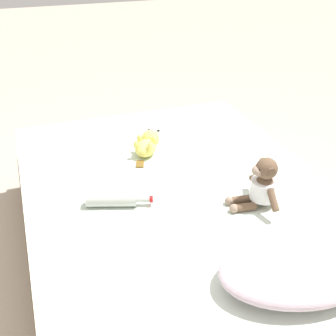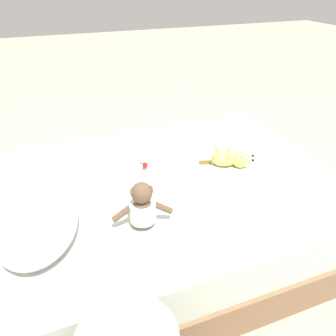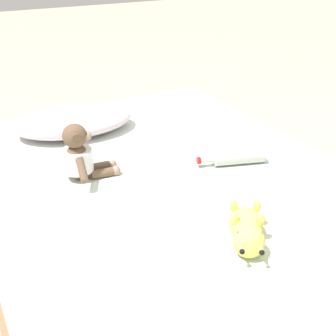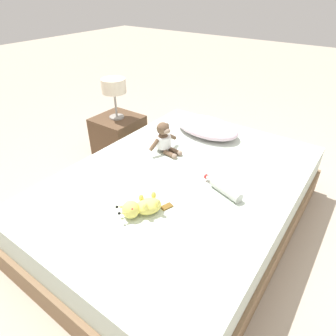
{
  "view_description": "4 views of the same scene",
  "coord_description": "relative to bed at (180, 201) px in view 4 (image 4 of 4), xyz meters",
  "views": [
    {
      "loc": [
        0.62,
        1.57,
        1.54
      ],
      "look_at": [
        0.02,
        -0.12,
        0.5
      ],
      "focal_mm": 45.74,
      "sensor_mm": 36.0,
      "label": 1
    },
    {
      "loc": [
        -1.46,
        0.53,
        1.46
      ],
      "look_at": [
        0.04,
        -0.05,
        0.49
      ],
      "focal_mm": 35.38,
      "sensor_mm": 36.0,
      "label": 2
    },
    {
      "loc": [
        -0.71,
        -1.26,
        1.29
      ],
      "look_at": [
        -0.02,
        -0.01,
        0.51
      ],
      "focal_mm": 45.07,
      "sensor_mm": 36.0,
      "label": 3
    },
    {
      "loc": [
        0.88,
        -1.37,
        1.55
      ],
      "look_at": [
        -0.03,
        -0.11,
        0.55
      ],
      "focal_mm": 31.17,
      "sensor_mm": 36.0,
      "label": 4
    }
  ],
  "objects": [
    {
      "name": "bed",
      "position": [
        0.0,
        0.0,
        0.0
      ],
      "size": [
        1.46,
        2.04,
        0.43
      ],
      "color": "#846647",
      "rests_on": "ground_plane"
    },
    {
      "name": "ground_plane",
      "position": [
        0.0,
        0.0,
        -0.21
      ],
      "size": [
        16.0,
        16.0,
        0.0
      ],
      "primitive_type": "plane",
      "color": "#B7A893"
    },
    {
      "name": "nightstand",
      "position": [
        -1.05,
        0.47,
        0.0
      ],
      "size": [
        0.41,
        0.41,
        0.43
      ],
      "color": "brown",
      "rests_on": "ground_plane"
    },
    {
      "name": "pillow",
      "position": [
        -0.19,
        0.67,
        0.28
      ],
      "size": [
        0.63,
        0.43,
        0.12
      ],
      "color": "silver",
      "rests_on": "bed"
    },
    {
      "name": "glass_bottle",
      "position": [
        0.32,
        0.0,
        0.25
      ],
      "size": [
        0.3,
        0.14,
        0.06
      ],
      "color": "#B7BCB2",
      "rests_on": "bed"
    },
    {
      "name": "bedside_lamp",
      "position": [
        -1.05,
        0.47,
        0.51
      ],
      "size": [
        0.22,
        0.22,
        0.37
      ],
      "color": "gray",
      "rests_on": "nightstand"
    },
    {
      "name": "plush_yellow_creature",
      "position": [
        0.03,
        -0.44,
        0.27
      ],
      "size": [
        0.22,
        0.3,
        0.1
      ],
      "color": "#EAE066",
      "rests_on": "bed"
    },
    {
      "name": "plush_monkey",
      "position": [
        -0.3,
        0.21,
        0.32
      ],
      "size": [
        0.24,
        0.29,
        0.24
      ],
      "color": "brown",
      "rests_on": "bed"
    }
  ]
}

